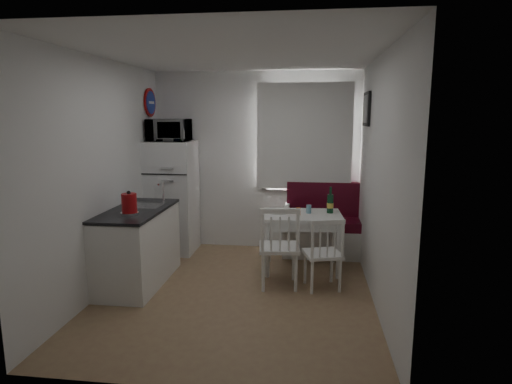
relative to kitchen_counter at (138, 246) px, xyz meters
The scene contains 22 objects.
floor 1.29m from the kitchen_counter, ahead, with size 3.00×3.50×0.02m, color #8E694C.
ceiling 2.46m from the kitchen_counter, ahead, with size 3.00×3.50×0.02m, color white.
wall_back 2.17m from the kitchen_counter, 53.04° to the left, with size 3.00×0.02×2.60m, color white.
wall_front 2.41m from the kitchen_counter, 57.81° to the right, with size 3.00×0.02×2.60m, color white.
wall_left 0.91m from the kitchen_counter, 152.61° to the right, with size 0.02×3.50×2.60m, color white.
wall_right 2.83m from the kitchen_counter, ahead, with size 0.02×3.50×2.60m, color white.
window 2.72m from the kitchen_counter, 39.47° to the left, with size 1.22×0.06×1.47m, color white.
curtain 2.71m from the kitchen_counter, 38.19° to the left, with size 1.35×0.02×1.50m, color white.
kitchen_counter is the anchor object (origin of this frame).
wall_sign 2.15m from the kitchen_counter, 101.80° to the left, with size 0.40×0.40×0.03m, color #1A309C.
picture_frame 3.25m from the kitchen_counter, 19.45° to the left, with size 0.04×0.52×0.42m, color black.
bench 2.71m from the kitchen_counter, 30.03° to the left, with size 1.43×0.55×1.02m.
dining_table 2.04m from the kitchen_counter, 19.71° to the left, with size 1.03×0.76×0.74m.
chair_left 1.66m from the kitchen_counter, ahead, with size 0.50×0.48×0.52m.
chair_right 2.16m from the kitchen_counter, ahead, with size 0.49×0.48×0.46m.
fridge 1.29m from the kitchen_counter, 89.10° to the left, with size 0.64×0.64×1.61m, color white.
microwave 1.77m from the kitchen_counter, 89.06° to the left, with size 0.56×0.38×0.31m, color white.
kettle 0.65m from the kitchen_counter, 80.65° to the right, with size 0.20×0.20×0.26m, color #A80D12.
wine_bottle 2.43m from the kitchen_counter, 19.14° to the left, with size 0.09×0.09×0.34m, color #123A21, non-canonical shape.
drinking_glass_orange 1.99m from the kitchen_counter, 18.83° to the left, with size 0.05×0.05×0.09m, color orange.
drinking_glass_blue 2.15m from the kitchen_counter, 20.26° to the left, with size 0.06×0.06×0.11m, color #77B3CB.
plate 1.78m from the kitchen_counter, 23.63° to the left, with size 0.27×0.27×0.02m, color white.
Camera 1 is at (0.80, -4.48, 1.98)m, focal length 30.00 mm.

